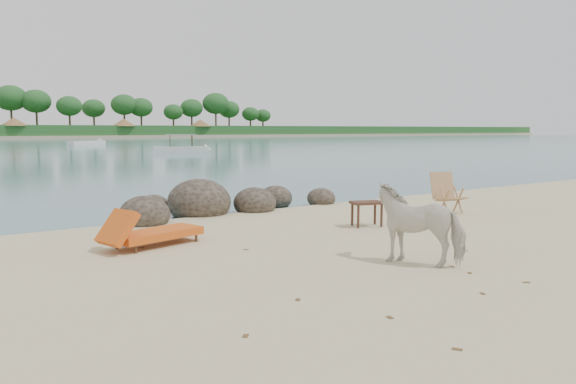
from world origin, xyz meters
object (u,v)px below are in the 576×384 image
at_px(cow, 420,225).
at_px(lounge_chair, 157,230).
at_px(side_table, 367,215).
at_px(boulders, 213,205).
at_px(deck_chair, 452,194).

bearing_deg(cow, lounge_chair, -80.11).
bearing_deg(side_table, boulders, 132.70).
distance_m(lounge_chair, deck_chair, 7.61).
bearing_deg(deck_chair, side_table, -152.89).
xyz_separation_m(boulders, lounge_chair, (-2.76, -3.09, 0.09)).
bearing_deg(cow, side_table, -147.24).
height_order(side_table, lounge_chair, lounge_chair).
distance_m(boulders, deck_chair, 6.04).
relative_size(cow, deck_chair, 1.43).
xyz_separation_m(cow, lounge_chair, (-2.89, 3.65, -0.31)).
height_order(boulders, side_table, boulders).
xyz_separation_m(boulders, deck_chair, (4.83, -3.61, 0.29)).
xyz_separation_m(boulders, cow, (0.13, -6.73, 0.40)).
bearing_deg(boulders, deck_chair, -36.79).
height_order(boulders, deck_chair, deck_chair).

